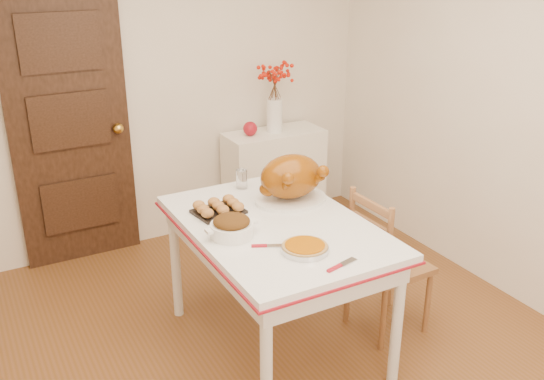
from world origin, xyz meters
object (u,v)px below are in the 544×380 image
sideboard (274,178)px  kitchen_table (276,287)px  chair_oak (390,262)px  pumpkin_pie (305,247)px  turkey_platter (291,179)px

sideboard → kitchen_table: size_ratio=0.60×
chair_oak → kitchen_table: bearing=77.0°
kitchen_table → chair_oak: (0.72, -0.15, 0.05)m
kitchen_table → pumpkin_pie: 0.57m
kitchen_table → pumpkin_pie: pumpkin_pie is taller
chair_oak → sideboard: bearing=-5.6°
turkey_platter → chair_oak: bearing=-53.5°
sideboard → turkey_platter: 1.56m
kitchen_table → chair_oak: size_ratio=1.49×
pumpkin_pie → kitchen_table: bearing=84.0°
chair_oak → turkey_platter: size_ratio=2.07×
kitchen_table → turkey_platter: bearing=45.3°
pumpkin_pie → turkey_platter: bearing=65.9°
chair_oak → pumpkin_pie: bearing=104.7°
chair_oak → pumpkin_pie: size_ratio=3.86×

